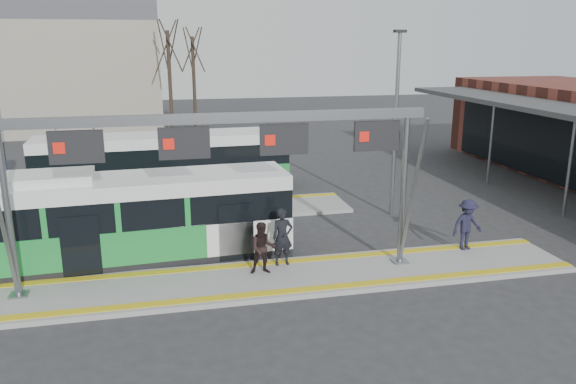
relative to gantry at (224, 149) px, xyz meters
name	(u,v)px	position (x,y,z in m)	size (l,w,h in m)	color
ground	(240,284)	(0.35, -0.25, -4.30)	(120.00, 120.00, 0.00)	#2D2D30
platform_main	(240,282)	(0.35, -0.25, -4.22)	(22.00, 3.00, 0.15)	gray
platform_second	(123,216)	(-3.65, 7.75, -4.22)	(20.00, 3.00, 0.15)	gray
tactile_main	(240,279)	(0.35, -0.25, -4.14)	(22.00, 2.65, 0.02)	gold
tactile_second	(124,207)	(-3.65, 8.90, -4.14)	(20.00, 0.35, 0.02)	gold
gantry	(224,149)	(0.00, 0.00, 0.00)	(13.00, 1.68, 5.20)	slate
apartment_block	(9,19)	(-13.65, 35.75, 4.91)	(24.50, 12.50, 18.40)	gray
hero_bus	(112,221)	(-3.59, 2.46, -2.80)	(12.05, 3.20, 3.28)	black
bg_bus_green	(164,165)	(-1.77, 11.24, -2.81)	(12.21, 3.11, 3.03)	black
passenger_a	(282,237)	(1.93, 0.71, -3.18)	(0.70, 0.46, 1.93)	black
passenger_b	(263,248)	(1.16, 0.12, -3.30)	(0.83, 0.65, 1.70)	black
passenger_c	(467,225)	(8.65, 0.66, -3.22)	(1.20, 0.69, 1.85)	#1C1B31
tree_left	(168,46)	(-1.03, 27.15, 2.74)	(1.40, 1.40, 9.29)	#382B21
tree_mid	(193,50)	(0.99, 31.19, 2.41)	(1.40, 1.40, 8.84)	#382B21
lamp_east	(396,120)	(7.88, 5.60, -0.13)	(0.50, 0.25, 7.85)	slate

